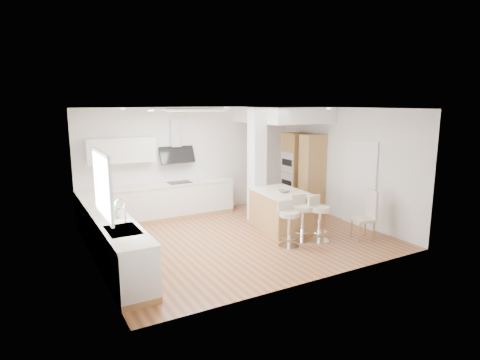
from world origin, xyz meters
TOP-DOWN VIEW (x-y plane):
  - ground at (0.00, 0.00)m, footprint 6.00×6.00m
  - ceiling at (0.00, 0.00)m, footprint 6.00×5.00m
  - wall_back at (0.00, 2.50)m, footprint 6.00×0.04m
  - wall_left at (-3.00, 0.00)m, footprint 0.04×5.00m
  - wall_right at (3.00, 0.00)m, footprint 0.04×5.00m
  - skylight at (-0.79, 0.60)m, footprint 4.10×2.10m
  - window_left at (-2.96, -0.90)m, footprint 0.06×1.28m
  - doorway_right at (2.97, -0.60)m, footprint 0.05×1.00m
  - counter_left at (-2.70, 0.23)m, footprint 0.63×4.50m
  - counter_back at (-0.91, 2.22)m, footprint 3.62×0.63m
  - pillar at (1.05, 0.95)m, footprint 0.35×0.35m
  - soffit at (2.10, 1.40)m, footprint 1.78×2.20m
  - oven_column at (2.68, 1.23)m, footprint 0.63×1.21m
  - peninsula at (1.14, 0.05)m, footprint 1.11×1.57m
  - bar_stool_a at (0.63, -0.98)m, footprint 0.46×0.46m
  - bar_stool_b at (1.07, -0.84)m, footprint 0.45×0.45m
  - bar_stool_c at (1.38, -1.03)m, footprint 0.53×0.53m
  - dining_chair at (2.40, -1.41)m, footprint 0.51×0.51m

SIDE VIEW (x-z plane):
  - ground at x=0.00m, z-range 0.00..0.00m
  - ceiling at x=0.00m, z-range -0.01..0.01m
  - counter_left at x=-2.70m, z-range -0.22..1.13m
  - peninsula at x=1.14m, z-range -0.03..0.95m
  - bar_stool_a at x=0.63m, z-range 0.06..1.01m
  - bar_stool_c at x=1.38m, z-range 0.06..1.04m
  - bar_stool_b at x=1.07m, z-range 0.06..1.06m
  - dining_chair at x=2.40m, z-range 0.04..1.11m
  - counter_back at x=-0.91m, z-range -0.55..1.95m
  - doorway_right at x=2.97m, z-range -0.05..2.05m
  - oven_column at x=2.68m, z-range 0.00..2.10m
  - wall_back at x=0.00m, z-range 0.00..2.80m
  - wall_left at x=-3.00m, z-range 0.00..2.80m
  - wall_right at x=3.00m, z-range 0.00..2.80m
  - pillar at x=1.05m, z-range 0.00..2.80m
  - window_left at x=-2.96m, z-range 1.16..2.23m
  - soffit at x=2.10m, z-range 2.40..2.80m
  - skylight at x=-0.79m, z-range 2.74..2.80m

